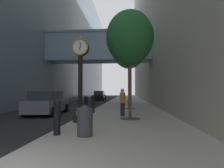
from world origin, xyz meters
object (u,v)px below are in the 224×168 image
(trash_bin, at_px, (85,120))
(street_clock, at_px, (80,75))
(bollard_nearest, at_px, (57,116))
(street_tree_mid_near, at_px, (129,50))
(bollard_third, at_px, (86,106))
(bollard_fourth, at_px, (93,103))
(car_grey_near, at_px, (47,103))
(street_tree_near, at_px, (130,38))
(car_black_mid, at_px, (99,96))
(pedestrian_walking, at_px, (123,102))

(trash_bin, bearing_deg, street_clock, 106.76)
(bollard_nearest, bearing_deg, street_tree_mid_near, 76.00)
(bollard_third, relative_size, street_tree_mid_near, 0.18)
(bollard_fourth, distance_m, street_tree_mid_near, 6.04)
(street_tree_mid_near, xyz_separation_m, car_grey_near, (-5.83, -3.26, -4.43))
(bollard_nearest, height_order, street_tree_near, street_tree_near)
(trash_bin, bearing_deg, car_grey_near, 121.17)
(street_tree_near, distance_m, car_grey_near, 7.50)
(street_tree_near, xyz_separation_m, car_grey_near, (-5.83, 2.82, -3.79))
(car_black_mid, bearing_deg, pedestrian_walking, -78.30)
(street_tree_mid_near, height_order, pedestrian_walking, street_tree_mid_near)
(street_tree_near, relative_size, trash_bin, 5.68)
(car_grey_near, bearing_deg, bollard_nearest, -64.81)
(bollard_third, xyz_separation_m, street_tree_mid_near, (2.55, 5.53, 4.45))
(street_clock, xyz_separation_m, car_black_mid, (-2.56, 24.48, -1.61))
(bollard_third, distance_m, car_grey_near, 3.99)
(bollard_fourth, relative_size, street_tree_mid_near, 0.18)
(bollard_third, height_order, car_black_mid, car_black_mid)
(bollard_third, distance_m, bollard_fourth, 2.35)
(pedestrian_walking, height_order, car_black_mid, pedestrian_walking)
(street_tree_near, bearing_deg, trash_bin, -110.34)
(bollard_nearest, distance_m, bollard_fourth, 7.04)
(car_black_mid, bearing_deg, street_tree_near, -77.80)
(bollard_nearest, bearing_deg, car_grey_near, 115.19)
(street_clock, relative_size, bollard_nearest, 3.43)
(street_tree_near, relative_size, street_tree_mid_near, 0.88)
(street_tree_near, height_order, street_tree_mid_near, street_tree_mid_near)
(car_black_mid, bearing_deg, car_grey_near, -92.33)
(bollard_third, xyz_separation_m, trash_bin, (0.98, -4.77, -0.10))
(bollard_nearest, bearing_deg, trash_bin, -4.42)
(bollard_third, relative_size, street_tree_near, 0.21)
(trash_bin, bearing_deg, street_tree_mid_near, 81.35)
(street_tree_mid_near, height_order, trash_bin, street_tree_mid_near)
(bollard_third, bearing_deg, bollard_nearest, -90.00)
(car_grey_near, height_order, car_black_mid, car_black_mid)
(pedestrian_walking, xyz_separation_m, car_black_mid, (-4.57, 22.04, -0.18))
(street_clock, relative_size, pedestrian_walking, 2.54)
(street_clock, height_order, pedestrian_walking, street_clock)
(car_grey_near, bearing_deg, street_tree_near, -25.79)
(bollard_fourth, height_order, car_grey_near, car_grey_near)
(bollard_third, height_order, bollard_fourth, same)
(bollard_fourth, bearing_deg, pedestrian_walking, -40.31)
(bollard_third, height_order, pedestrian_walking, pedestrian_walking)
(bollard_fourth, height_order, trash_bin, bollard_fourth)
(bollard_fourth, distance_m, street_tree_near, 5.42)
(bollard_third, xyz_separation_m, pedestrian_walking, (2.11, 0.55, 0.23))
(street_tree_near, xyz_separation_m, car_black_mid, (-5.00, 23.14, -3.75))
(bollard_fourth, relative_size, street_tree_near, 0.21)
(street_tree_near, height_order, trash_bin, street_tree_near)
(bollard_nearest, height_order, street_tree_mid_near, street_tree_mid_near)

